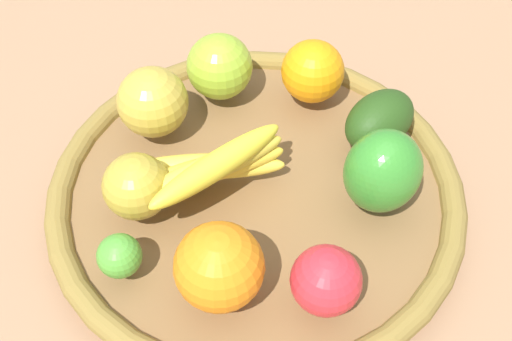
# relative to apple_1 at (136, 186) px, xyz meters

# --- Properties ---
(ground_plane) EXTENTS (2.40, 2.40, 0.00)m
(ground_plane) POSITION_rel_apple_1_xyz_m (-0.08, -0.09, -0.08)
(ground_plane) COLOR #9B7252
(ground_plane) RESTS_ON ground
(basket) EXTENTS (0.45, 0.45, 0.04)m
(basket) POSITION_rel_apple_1_xyz_m (-0.08, -0.09, -0.05)
(basket) COLOR brown
(basket) RESTS_ON ground_plane
(apple_1) EXTENTS (0.08, 0.08, 0.07)m
(apple_1) POSITION_rel_apple_1_xyz_m (0.00, 0.00, 0.00)
(apple_1) COLOR gold
(apple_1) RESTS_ON basket
(banana_bunch) EXTENTS (0.15, 0.16, 0.07)m
(banana_bunch) POSITION_rel_apple_1_xyz_m (-0.05, -0.06, -0.00)
(banana_bunch) COLOR yellow
(banana_bunch) RESTS_ON basket
(apple_2) EXTENTS (0.08, 0.08, 0.07)m
(apple_2) POSITION_rel_apple_1_xyz_m (-0.21, -0.01, -0.00)
(apple_2) COLOR red
(apple_2) RESTS_ON basket
(orange_1) EXTENTS (0.07, 0.07, 0.07)m
(orange_1) POSITION_rel_apple_1_xyz_m (-0.06, -0.24, 0.00)
(orange_1) COLOR orange
(orange_1) RESTS_ON basket
(bell_pepper) EXTENTS (0.10, 0.11, 0.09)m
(bell_pepper) POSITION_rel_apple_1_xyz_m (-0.20, -0.14, 0.01)
(bell_pepper) COLOR #34862A
(bell_pepper) RESTS_ON basket
(orange_0) EXTENTS (0.11, 0.11, 0.08)m
(orange_0) POSITION_rel_apple_1_xyz_m (-0.13, 0.04, 0.01)
(orange_0) COLOR orange
(orange_0) RESTS_ON basket
(avocado) EXTENTS (0.08, 0.10, 0.06)m
(avocado) POSITION_rel_apple_1_xyz_m (-0.16, -0.22, -0.00)
(avocado) COLOR #254615
(avocado) RESTS_ON basket
(apple_3) EXTENTS (0.10, 0.10, 0.08)m
(apple_3) POSITION_rel_apple_1_xyz_m (0.06, -0.10, 0.01)
(apple_3) COLOR gold
(apple_3) RESTS_ON basket
(lime_0) EXTENTS (0.05, 0.05, 0.04)m
(lime_0) POSITION_rel_apple_1_xyz_m (-0.03, 0.07, -0.01)
(lime_0) COLOR #4F9F33
(lime_0) RESTS_ON basket
(apple_0) EXTENTS (0.08, 0.08, 0.08)m
(apple_0) POSITION_rel_apple_1_xyz_m (0.03, -0.19, 0.00)
(apple_0) COLOR #91B62E
(apple_0) RESTS_ON basket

